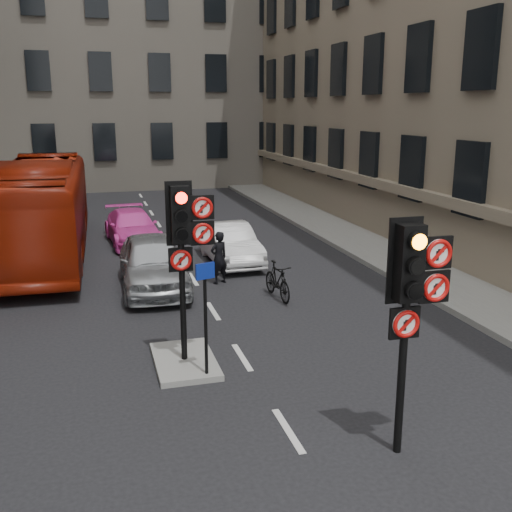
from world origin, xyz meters
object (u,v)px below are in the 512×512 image
bus_red (41,209)px  car_white (230,243)px  signal_far (185,233)px  info_sign (205,303)px  signal_near (413,288)px  car_silver (153,262)px  car_pink (132,227)px  motorcycle (277,281)px  motorcyclist (219,258)px

bus_red → car_white: bearing=-23.0°
signal_far → info_sign: signal_far is taller
signal_near → info_sign: (-2.39, 3.19, -1.05)m
car_silver → car_pink: size_ratio=1.05×
signal_near → car_white: size_ratio=0.91×
signal_far → car_pink: (-0.26, 11.44, -2.08)m
signal_near → motorcycle: size_ratio=2.15×
signal_far → motorcyclist: (1.79, 5.40, -1.93)m
motorcycle → signal_near: bearing=-98.1°
signal_far → car_white: (2.66, 7.68, -2.06)m
car_pink → bus_red: bus_red is taller
signal_far → bus_red: (-3.39, 10.40, -1.06)m
signal_far → motorcycle: signal_far is taller
bus_red → signal_far: bearing=-70.7°
car_white → motorcyclist: 2.44m
signal_near → car_white: 11.84m
car_white → bus_red: bearing=153.4°
signal_near → bus_red: (-5.99, 14.40, -0.94)m
car_pink → info_sign: 12.29m
signal_far → bus_red: 10.99m
signal_near → info_sign: 4.12m
signal_near → motorcycle: bearing=86.9°
motorcycle → motorcyclist: size_ratio=1.07×
signal_far → car_silver: signal_far is taller
car_silver → car_white: (2.78, 2.29, -0.13)m
car_pink → motorcycle: (3.26, -7.87, -0.12)m
signal_near → motorcycle: 7.86m
car_white → car_pink: 4.76m
motorcycle → info_sign: info_sign is taller
signal_far → bus_red: bearing=108.0°
signal_near → car_silver: size_ratio=0.79×
bus_red → motorcycle: bus_red is taller
car_white → motorcyclist: bearing=-113.1°
car_silver → motorcyclist: motorcyclist is taller
signal_near → car_silver: 9.94m
car_white → motorcyclist: (-0.86, -2.28, 0.13)m
car_white → info_sign: info_sign is taller
bus_red → motorcyclist: (5.18, -5.00, -0.87)m
signal_near → bus_red: 15.62m
car_silver → motorcyclist: size_ratio=2.92×
motorcycle → info_sign: bearing=-127.6°
car_silver → signal_near: bearing=-72.6°
signal_near → motorcycle: signal_near is taller
bus_red → car_silver: bearing=-55.7°
bus_red → info_sign: bearing=-71.0°
car_pink → motorcyclist: size_ratio=2.77×
signal_far → info_sign: bearing=-75.2°
motorcycle → bus_red: bearing=128.0°
signal_near → car_pink: bearing=100.5°
signal_near → car_silver: signal_near is taller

